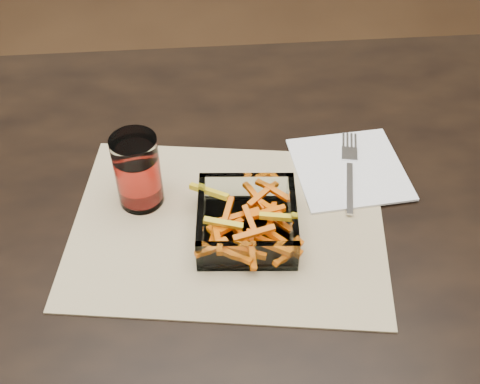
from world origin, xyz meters
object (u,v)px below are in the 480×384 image
Objects in this scene: glass_bowl at (247,223)px; tumbler at (138,173)px; dining_table at (274,244)px; fork at (350,168)px.

tumbler reaches higher than glass_bowl.
fork reaches higher than dining_table.
fork is at bearing 27.79° from dining_table.
dining_table is 8.69× the size of fork.
tumbler is (-0.15, 0.08, 0.03)m from glass_bowl.
dining_table is 0.13m from glass_bowl.
fork is at bearing 33.55° from glass_bowl.
glass_bowl is at bearing -134.57° from dining_table.
glass_bowl is 0.80× the size of fork.
glass_bowl is 1.25× the size of tumbler.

